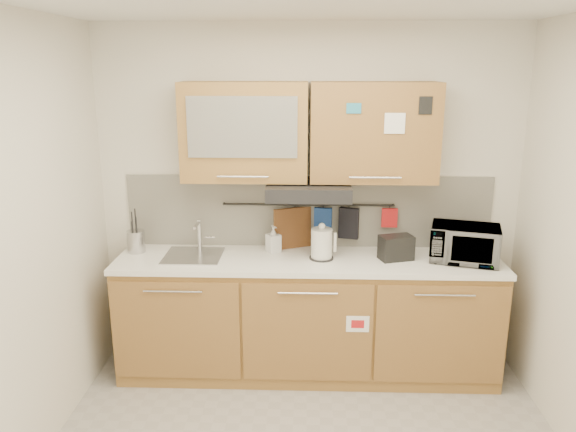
{
  "coord_description": "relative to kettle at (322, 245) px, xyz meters",
  "views": [
    {
      "loc": [
        -0.01,
        -2.71,
        2.29
      ],
      "look_at": [
        -0.14,
        1.05,
        1.28
      ],
      "focal_mm": 35.0,
      "sensor_mm": 36.0,
      "label": 1
    }
  ],
  "objects": [
    {
      "name": "microwave",
      "position": [
        1.03,
        -0.01,
        0.02
      ],
      "size": [
        0.54,
        0.43,
        0.26
      ],
      "primitive_type": "imported",
      "rotation": [
        0.0,
        0.0,
        -0.26
      ],
      "color": "#999999",
      "rests_on": "countertop"
    },
    {
      "name": "oven_mitt",
      "position": [
        0.01,
        0.25,
        0.1
      ],
      "size": [
        0.14,
        0.06,
        0.23
      ],
      "primitive_type": "cube",
      "rotation": [
        0.0,
        0.0,
        -0.18
      ],
      "color": "navy",
      "rests_on": "utensil_rail"
    },
    {
      "name": "countertop",
      "position": [
        -0.1,
        0.01,
        -0.13
      ],
      "size": [
        2.82,
        0.62,
        0.04
      ],
      "primitive_type": "cube",
      "color": "white",
      "rests_on": "base_cabinet"
    },
    {
      "name": "wall_left",
      "position": [
        -1.7,
        -1.18,
        0.27
      ],
      "size": [
        0.0,
        3.0,
        3.0
      ],
      "primitive_type": "plane",
      "rotation": [
        1.57,
        0.0,
        1.57
      ],
      "color": "silver",
      "rests_on": "ground"
    },
    {
      "name": "soap_bottle",
      "position": [
        -0.36,
        0.15,
        -0.01
      ],
      "size": [
        0.13,
        0.13,
        0.2
      ],
      "primitive_type": "imported",
      "rotation": [
        0.0,
        0.0,
        0.57
      ],
      "color": "#999999",
      "rests_on": "countertop"
    },
    {
      "name": "base_cabinet",
      "position": [
        -0.1,
        0.01,
        -0.62
      ],
      "size": [
        2.8,
        0.64,
        0.88
      ],
      "color": "#A97B3C",
      "rests_on": "floor"
    },
    {
      "name": "kettle",
      "position": [
        0.0,
        0.0,
        0.0
      ],
      "size": [
        0.2,
        0.18,
        0.27
      ],
      "rotation": [
        0.0,
        0.0,
        0.22
      ],
      "color": "silver",
      "rests_on": "countertop"
    },
    {
      "name": "backsplash",
      "position": [
        -0.1,
        0.3,
        0.17
      ],
      "size": [
        2.8,
        0.02,
        0.56
      ],
      "primitive_type": "cube",
      "color": "silver",
      "rests_on": "countertop"
    },
    {
      "name": "wall_back",
      "position": [
        -0.1,
        0.32,
        0.27
      ],
      "size": [
        3.2,
        0.0,
        3.2
      ],
      "primitive_type": "plane",
      "rotation": [
        1.57,
        0.0,
        0.0
      ],
      "color": "silver",
      "rests_on": "ground"
    },
    {
      "name": "utensil_rail",
      "position": [
        -0.1,
        0.27,
        0.23
      ],
      "size": [
        1.3,
        0.02,
        0.02
      ],
      "primitive_type": "cylinder",
      "rotation": [
        0.0,
        1.57,
        0.0
      ],
      "color": "black",
      "rests_on": "backsplash"
    },
    {
      "name": "range_hood",
      "position": [
        -0.1,
        0.07,
        0.39
      ],
      "size": [
        0.6,
        0.46,
        0.1
      ],
      "primitive_type": "cube",
      "color": "black",
      "rests_on": "upper_cabinets"
    },
    {
      "name": "dark_pouch",
      "position": [
        0.21,
        0.25,
        0.09
      ],
      "size": [
        0.16,
        0.08,
        0.24
      ],
      "primitive_type": "cube",
      "rotation": [
        0.0,
        0.0,
        -0.28
      ],
      "color": "black",
      "rests_on": "utensil_rail"
    },
    {
      "name": "upper_cabinets",
      "position": [
        -0.1,
        0.14,
        0.8
      ],
      "size": [
        1.82,
        0.37,
        0.7
      ],
      "color": "#A97B3C",
      "rests_on": "wall_back"
    },
    {
      "name": "pot_holder",
      "position": [
        0.52,
        0.25,
        0.14
      ],
      "size": [
        0.12,
        0.02,
        0.15
      ],
      "primitive_type": "cube",
      "rotation": [
        0.0,
        0.0,
        -0.02
      ],
      "color": "red",
      "rests_on": "utensil_rail"
    },
    {
      "name": "toaster",
      "position": [
        0.54,
        0.0,
        -0.02
      ],
      "size": [
        0.27,
        0.2,
        0.18
      ],
      "rotation": [
        0.0,
        0.0,
        0.3
      ],
      "color": "black",
      "rests_on": "countertop"
    },
    {
      "name": "sink",
      "position": [
        -0.95,
        0.02,
        -0.1
      ],
      "size": [
        0.42,
        0.4,
        0.26
      ],
      "color": "silver",
      "rests_on": "countertop"
    },
    {
      "name": "utensil_crock",
      "position": [
        -1.4,
        0.11,
        -0.02
      ],
      "size": [
        0.14,
        0.14,
        0.33
      ],
      "rotation": [
        0.0,
        0.0,
        -0.09
      ],
      "color": "#B0B0B5",
      "rests_on": "countertop"
    },
    {
      "name": "cutting_board",
      "position": [
        -0.2,
        0.25,
        0.0
      ],
      "size": [
        0.32,
        0.16,
        0.42
      ],
      "primitive_type": "cube",
      "rotation": [
        0.0,
        0.0,
        0.42
      ],
      "color": "brown",
      "rests_on": "utensil_rail"
    }
  ]
}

